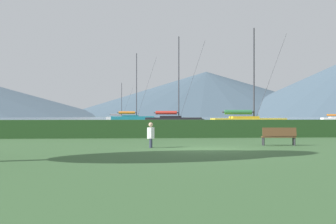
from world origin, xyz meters
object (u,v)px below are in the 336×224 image
object	(u,v)px
park_bench_near_path	(279,135)
sailboat_slip_8	(249,123)
sailboat_slip_4	(175,121)
sailboat_slip_9	(120,119)
person_seated_viewer	(151,134)
sailboat_slip_7	(134,119)

from	to	relation	value
park_bench_near_path	sailboat_slip_8	bearing A→B (deg)	84.13
sailboat_slip_4	park_bench_near_path	bearing A→B (deg)	-78.03
sailboat_slip_9	sailboat_slip_8	bearing A→B (deg)	-77.56
sailboat_slip_4	sailboat_slip_8	world-z (taller)	sailboat_slip_4
person_seated_viewer	sailboat_slip_9	bearing A→B (deg)	90.09
sailboat_slip_4	sailboat_slip_8	size ratio (longest dim) A/B	1.13
park_bench_near_path	sailboat_slip_4	bearing A→B (deg)	97.80
sailboat_slip_7	sailboat_slip_9	world-z (taller)	sailboat_slip_7
sailboat_slip_9	person_seated_viewer	distance (m)	88.09
sailboat_slip_4	sailboat_slip_7	xyz separation A→B (m)	(-5.37, 23.26, 0.03)
sailboat_slip_8	park_bench_near_path	size ratio (longest dim) A/B	5.99
sailboat_slip_8	park_bench_near_path	distance (m)	25.22
person_seated_viewer	park_bench_near_path	bearing A→B (deg)	6.34
sailboat_slip_4	sailboat_slip_7	size ratio (longest dim) A/B	0.95
sailboat_slip_4	sailboat_slip_7	distance (m)	23.88
sailboat_slip_7	person_seated_viewer	distance (m)	63.22
sailboat_slip_9	person_seated_viewer	size ratio (longest dim) A/B	7.31
sailboat_slip_8	person_seated_viewer	size ratio (longest dim) A/B	8.71
park_bench_near_path	person_seated_viewer	bearing A→B (deg)	-166.25
sailboat_slip_7	sailboat_slip_8	distance (m)	39.34
sailboat_slip_9	person_seated_viewer	xyz separation A→B (m)	(3.16, -88.03, 0.08)
sailboat_slip_4	person_seated_viewer	xyz separation A→B (m)	(-5.22, -39.95, -0.06)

